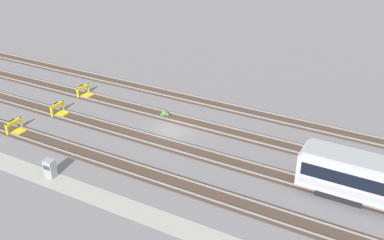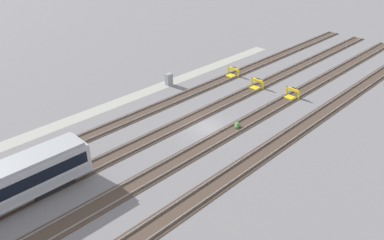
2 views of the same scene
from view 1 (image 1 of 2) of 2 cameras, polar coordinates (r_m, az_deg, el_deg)
The scene contains 11 objects.
ground_plane at distance 45.02m, azimuth -2.55°, elevation -1.39°, with size 400.00×400.00×0.00m, color slate.
service_walkway at distance 36.88m, azimuth -12.34°, elevation -9.35°, with size 54.00×2.00×0.01m, color #9E9E93.
rail_track_nearest at distance 39.67m, azimuth -8.18°, elevation -5.96°, with size 90.00×2.23×0.21m.
rail_track_near_inner at distance 43.15m, azimuth -4.27°, elevation -2.76°, with size 90.00×2.24×0.21m.
rail_track_middle at distance 46.91m, azimuth -0.98°, elevation -0.04°, with size 90.00×2.24×0.21m.
rail_track_far_inner at distance 50.89m, azimuth 1.81°, elevation 2.26°, with size 90.00×2.23×0.21m.
bumper_stop_nearest_track at distance 47.91m, azimuth -21.44°, elevation -0.85°, with size 1.35×2.00×1.22m.
bumper_stop_near_inner_track at distance 50.17m, azimuth -16.48°, elevation 1.27°, with size 1.38×2.01×1.22m.
bumper_stop_middle_track at distance 53.91m, azimuth -13.45°, elevation 3.53°, with size 1.36×2.01×1.22m.
electrical_cabinet at distance 39.59m, azimuth -17.61°, elevation -5.87°, with size 0.90×0.73×1.60m.
weed_clump at distance 47.87m, azimuth -3.48°, elevation 0.77°, with size 0.92×0.70×0.64m.
Camera 1 is at (20.58, -33.63, 21.73)m, focal length 42.00 mm.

